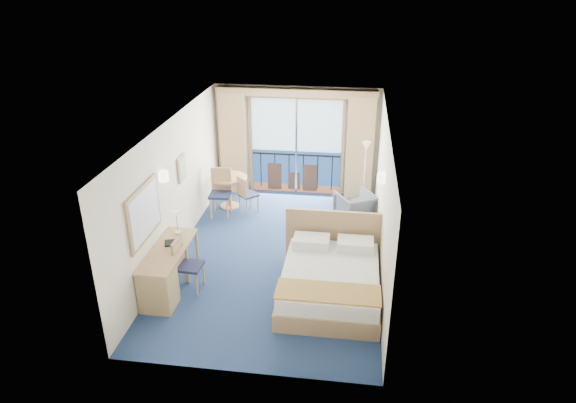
% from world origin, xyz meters
% --- Properties ---
extents(floor, '(6.50, 6.50, 0.00)m').
position_xyz_m(floor, '(0.00, 0.00, 0.00)').
color(floor, navy).
rests_on(floor, ground).
extents(room_walls, '(4.04, 6.54, 2.72)m').
position_xyz_m(room_walls, '(0.00, 0.00, 1.78)').
color(room_walls, silver).
rests_on(room_walls, ground).
extents(balcony_door, '(2.36, 0.03, 2.52)m').
position_xyz_m(balcony_door, '(-0.01, 3.22, 1.14)').
color(balcony_door, navy).
rests_on(balcony_door, room_walls).
extents(curtain_left, '(0.65, 0.22, 2.55)m').
position_xyz_m(curtain_left, '(-1.55, 3.07, 1.28)').
color(curtain_left, tan).
rests_on(curtain_left, room_walls).
extents(curtain_right, '(0.65, 0.22, 2.55)m').
position_xyz_m(curtain_right, '(1.55, 3.07, 1.28)').
color(curtain_right, tan).
rests_on(curtain_right, room_walls).
extents(pelmet, '(3.80, 0.25, 0.18)m').
position_xyz_m(pelmet, '(0.00, 3.10, 2.58)').
color(pelmet, tan).
rests_on(pelmet, room_walls).
extents(mirror, '(0.05, 1.25, 0.95)m').
position_xyz_m(mirror, '(-1.97, -1.50, 1.55)').
color(mirror, tan).
rests_on(mirror, room_walls).
extents(wall_print, '(0.04, 0.42, 0.52)m').
position_xyz_m(wall_print, '(-1.97, 0.45, 1.60)').
color(wall_print, tan).
rests_on(wall_print, room_walls).
extents(sconce_left, '(0.18, 0.18, 0.18)m').
position_xyz_m(sconce_left, '(-1.94, -0.60, 1.85)').
color(sconce_left, '#FEDFB1').
rests_on(sconce_left, room_walls).
extents(sconce_right, '(0.18, 0.18, 0.18)m').
position_xyz_m(sconce_right, '(1.94, -0.15, 1.85)').
color(sconce_right, '#FEDFB1').
rests_on(sconce_right, room_walls).
extents(bed, '(1.84, 2.19, 1.16)m').
position_xyz_m(bed, '(1.14, -1.20, 0.32)').
color(bed, tan).
rests_on(bed, ground).
extents(nightstand, '(0.42, 0.40, 0.55)m').
position_xyz_m(nightstand, '(1.77, 0.31, 0.28)').
color(nightstand, tan).
rests_on(nightstand, ground).
extents(phone, '(0.19, 0.17, 0.07)m').
position_xyz_m(phone, '(1.77, 0.35, 0.59)').
color(phone, silver).
rests_on(phone, nightstand).
extents(armchair, '(1.04, 1.05, 0.70)m').
position_xyz_m(armchair, '(1.51, 1.74, 0.35)').
color(armchair, '#4C525C').
rests_on(armchair, ground).
extents(floor_lamp, '(0.22, 0.22, 1.59)m').
position_xyz_m(floor_lamp, '(1.69, 2.65, 1.21)').
color(floor_lamp, silver).
rests_on(floor_lamp, ground).
extents(desk, '(0.58, 1.68, 0.79)m').
position_xyz_m(desk, '(-1.70, -1.80, 0.43)').
color(desk, tan).
rests_on(desk, ground).
extents(desk_chair, '(0.46, 0.45, 0.99)m').
position_xyz_m(desk_chair, '(-1.42, -1.33, 0.56)').
color(desk_chair, '#1B2141').
rests_on(desk_chair, ground).
extents(folder, '(0.36, 0.31, 0.03)m').
position_xyz_m(folder, '(-1.68, -1.12, 0.80)').
color(folder, black).
rests_on(folder, desk).
extents(desk_lamp, '(0.12, 0.12, 0.44)m').
position_xyz_m(desk_lamp, '(-1.71, -0.76, 1.12)').
color(desk_lamp, silver).
rests_on(desk_lamp, desk).
extents(round_table, '(0.85, 0.85, 0.77)m').
position_xyz_m(round_table, '(-1.47, 2.13, 0.58)').
color(round_table, tan).
rests_on(round_table, ground).
extents(table_chair_a, '(0.55, 0.55, 0.90)m').
position_xyz_m(table_chair_a, '(-1.01, 1.87, 0.50)').
color(table_chair_a, '#1B2141').
rests_on(table_chair_a, ground).
extents(table_chair_b, '(0.49, 0.50, 1.10)m').
position_xyz_m(table_chair_b, '(-1.56, 1.72, 0.62)').
color(table_chair_b, '#1B2141').
rests_on(table_chair_b, ground).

